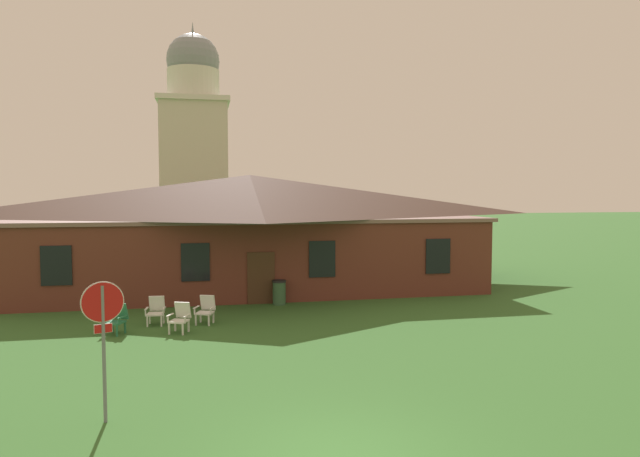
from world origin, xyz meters
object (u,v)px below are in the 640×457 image
(lawn_chair_left_end, at_px, (180,317))
(lawn_chair_middle, at_px, (206,309))
(lawn_chair_near_door, at_px, (156,310))
(trash_bin, at_px, (279,292))
(stop_sign, at_px, (103,323))
(lawn_chair_by_porch, at_px, (117,318))

(lawn_chair_left_end, height_order, lawn_chair_middle, same)
(lawn_chair_near_door, relative_size, trash_bin, 0.98)
(trash_bin, bearing_deg, lawn_chair_left_end, -134.48)
(stop_sign, distance_m, lawn_chair_middle, 8.38)
(trash_bin, bearing_deg, stop_sign, -114.28)
(lawn_chair_near_door, bearing_deg, lawn_chair_left_end, -55.52)
(lawn_chair_by_porch, height_order, lawn_chair_left_end, same)
(lawn_chair_near_door, bearing_deg, stop_sign, -91.96)
(stop_sign, height_order, lawn_chair_middle, stop_sign)
(lawn_chair_by_porch, xyz_separation_m, lawn_chair_near_door, (1.12, 1.03, 0.00))
(stop_sign, height_order, lawn_chair_by_porch, stop_sign)
(lawn_chair_left_end, relative_size, trash_bin, 0.98)
(stop_sign, bearing_deg, trash_bin, 65.72)
(lawn_chair_left_end, distance_m, lawn_chair_middle, 1.34)
(lawn_chair_by_porch, relative_size, lawn_chair_near_door, 1.00)
(lawn_chair_left_end, xyz_separation_m, lawn_chair_middle, (0.80, 1.07, 0.00))
(lawn_chair_by_porch, xyz_separation_m, lawn_chair_middle, (2.78, 0.85, 0.00))
(lawn_chair_by_porch, height_order, lawn_chair_near_door, same)
(stop_sign, relative_size, lawn_chair_by_porch, 2.91)
(lawn_chair_by_porch, height_order, trash_bin, trash_bin)
(lawn_chair_left_end, distance_m, trash_bin, 5.26)
(lawn_chair_left_end, relative_size, lawn_chair_middle, 1.00)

